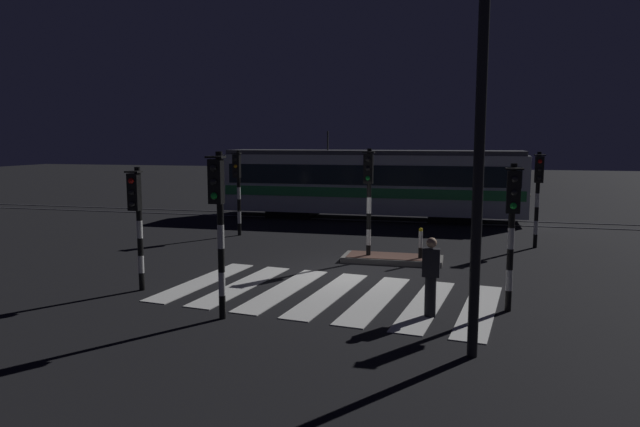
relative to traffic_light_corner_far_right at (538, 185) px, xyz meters
The scene contains 15 objects.
ground_plane 7.96m from the traffic_light_corner_far_right, 136.95° to the right, with size 120.00×120.00×0.00m, color black.
rail_near 7.95m from the traffic_light_corner_far_right, 136.96° to the left, with size 80.00×0.12×0.03m, color #59595E.
rail_far 8.96m from the traffic_light_corner_far_right, 130.03° to the left, with size 80.00×0.12×0.03m, color #59595E.
crosswalk_zebra 9.66m from the traffic_light_corner_far_right, 126.42° to the right, with size 8.26×5.23×0.02m.
traffic_island 6.05m from the traffic_light_corner_far_right, 143.36° to the right, with size 3.05×1.19×0.18m.
traffic_light_corner_far_right is the anchor object (origin of this frame).
traffic_light_corner_near_right 8.12m from the traffic_light_corner_far_right, 100.34° to the right, with size 0.36×0.42×3.24m.
traffic_light_kerb_mid_left 12.41m from the traffic_light_corner_far_right, 126.17° to the right, with size 0.36×0.42×3.50m.
traffic_light_median_centre 6.37m from the traffic_light_corner_far_right, 146.09° to the right, with size 0.36×0.42×3.48m.
traffic_light_corner_near_left 13.23m from the traffic_light_corner_far_right, 140.57° to the right, with size 0.36×0.42×3.08m.
traffic_light_corner_far_left 10.98m from the traffic_light_corner_far_right, behind, with size 0.36×0.42×3.33m.
street_lamp_near_kerb 11.60m from the traffic_light_corner_far_right, 101.52° to the right, with size 0.44×1.21×7.84m.
tram 8.99m from the traffic_light_corner_far_right, 138.64° to the left, with size 14.17×2.58×4.15m.
pedestrian_waiting_at_kerb 9.36m from the traffic_light_corner_far_right, 109.51° to the right, with size 0.36×0.24×1.71m.
bollard_island_edge 5.36m from the traffic_light_corner_far_right, 136.30° to the right, with size 0.12×0.12×1.11m.
Camera 1 is at (3.09, -15.43, 3.74)m, focal length 31.90 mm.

